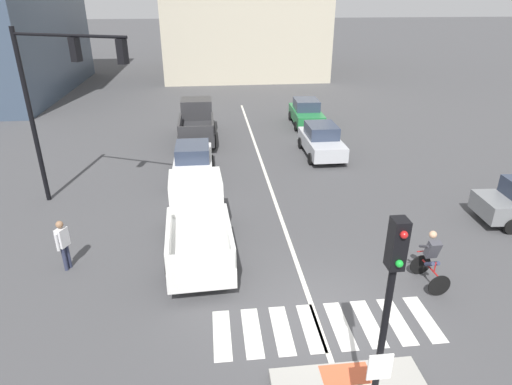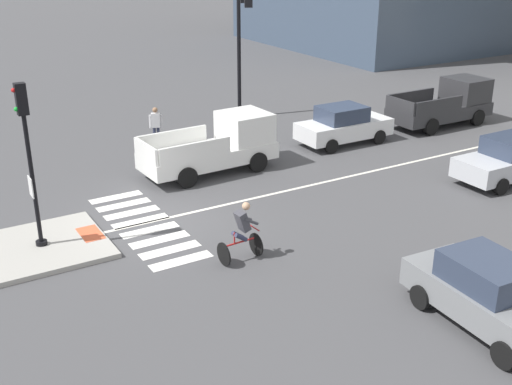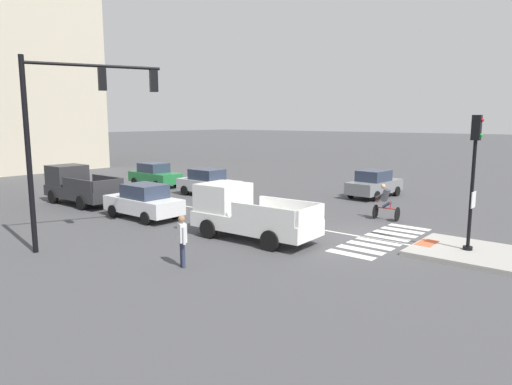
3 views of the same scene
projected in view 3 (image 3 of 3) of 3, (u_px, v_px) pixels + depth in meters
The scene contains 22 objects.
ground_plane at pixel (373, 238), 18.28m from camera, with size 300.00×300.00×0.00m, color #474749.
traffic_island at pixel (467, 252), 16.04m from camera, with size 3.33×3.52×0.15m, color #A3A099.
tactile_pad_front at pixel (427, 243), 16.92m from camera, with size 1.10×0.60×0.01m, color #DB5B38.
signal_pole at pixel (474, 170), 15.59m from camera, with size 0.44×0.38×4.63m.
crosswalk_stripe_a at pixel (350, 254), 15.98m from camera, with size 0.44×1.80×0.01m, color silver.
crosswalk_stripe_b at pixel (361, 250), 16.56m from camera, with size 0.44×1.80×0.01m, color silver.
crosswalk_stripe_c at pixel (370, 245), 17.14m from camera, with size 0.44×1.80×0.01m, color silver.
crosswalk_stripe_d at pixel (379, 241), 17.72m from camera, with size 0.44×1.80×0.01m, color silver.
crosswalk_stripe_e at pixel (387, 237), 18.30m from camera, with size 0.44×1.80×0.01m, color silver.
crosswalk_stripe_f at pixel (395, 234), 18.88m from camera, with size 0.44×1.80×0.01m, color silver.
crosswalk_stripe_g at pixel (402, 230), 19.46m from camera, with size 0.44×1.80×0.01m, color silver.
crosswalk_stripe_h at pixel (409, 227), 20.03m from camera, with size 0.44×1.80×0.01m, color silver.
lane_centre_line at pixel (196, 208), 24.44m from camera, with size 0.14×28.00×0.01m, color silver.
traffic_light_mast at pixel (71, 118), 16.15m from camera, with size 4.34×2.08×6.75m.
car_grey_cross_right at pixel (374, 184), 27.72m from camera, with size 4.19×2.03×1.64m.
car_white_westbound_far at pixel (144, 201), 21.75m from camera, with size 1.86×4.11×1.64m.
car_silver_eastbound_far at pixel (208, 183), 28.26m from camera, with size 1.86×4.11×1.64m.
car_green_eastbound_distant at pixel (155, 175), 32.26m from camera, with size 1.97×4.17×1.64m.
pickup_truck_charcoal_westbound_distant at pixel (78, 186), 25.60m from camera, with size 2.07×5.10×2.08m.
pickup_truck_white_westbound_near at pixel (245, 214), 18.10m from camera, with size 2.22×5.18×2.08m.
cyclist at pixel (385, 201), 21.43m from camera, with size 0.72×1.12×1.68m.
pedestrian_at_curb_left at pixel (182, 237), 14.46m from camera, with size 0.35×0.51×1.67m.
Camera 3 is at (-16.66, -7.75, 4.61)m, focal length 32.37 mm.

